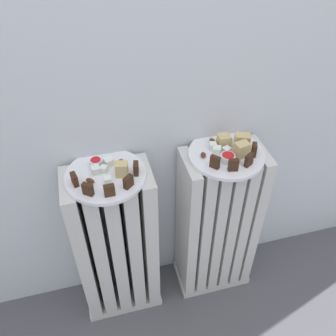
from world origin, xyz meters
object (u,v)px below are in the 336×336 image
(radiator_right, at_px, (217,225))
(jam_bowl_right, at_px, (228,157))
(plate_left, at_px, (106,175))
(plate_right, at_px, (226,154))
(jam_bowl_left, at_px, (96,163))
(radiator_left, at_px, (116,246))
(fork, at_px, (235,154))

(radiator_right, height_order, jam_bowl_right, jam_bowl_right)
(plate_left, bearing_deg, plate_right, 0.00)
(plate_left, xyz_separation_m, jam_bowl_left, (-0.02, 0.04, 0.02))
(jam_bowl_right, bearing_deg, radiator_left, 174.64)
(radiator_right, xyz_separation_m, fork, (0.02, -0.01, 0.35))
(radiator_right, xyz_separation_m, jam_bowl_left, (-0.41, 0.04, 0.37))
(plate_left, bearing_deg, radiator_right, 0.00)
(radiator_right, distance_m, plate_right, 0.35)
(radiator_left, height_order, plate_right, plate_right)
(radiator_left, height_order, fork, fork)
(plate_left, relative_size, jam_bowl_left, 6.47)
(radiator_left, bearing_deg, radiator_right, 0.00)
(fork, bearing_deg, plate_right, 155.01)
(radiator_right, bearing_deg, jam_bowl_right, -107.90)
(radiator_left, xyz_separation_m, fork, (0.41, -0.01, 0.35))
(jam_bowl_right, bearing_deg, plate_left, 174.64)
(plate_right, bearing_deg, fork, -24.99)
(radiator_right, bearing_deg, jam_bowl_left, 174.22)
(plate_left, relative_size, jam_bowl_right, 5.32)
(jam_bowl_right, bearing_deg, radiator_right, 72.10)
(fork, bearing_deg, jam_bowl_right, -146.31)
(radiator_right, relative_size, jam_bowl_right, 14.71)
(radiator_left, xyz_separation_m, jam_bowl_right, (0.37, -0.03, 0.36))
(radiator_left, relative_size, radiator_right, 1.00)
(radiator_left, relative_size, jam_bowl_right, 14.71)
(plate_right, height_order, jam_bowl_left, jam_bowl_left)
(jam_bowl_left, height_order, fork, jam_bowl_left)
(jam_bowl_left, bearing_deg, jam_bowl_right, -10.92)
(plate_right, relative_size, fork, 2.41)
(radiator_left, distance_m, fork, 0.54)
(radiator_left, distance_m, plate_right, 0.52)
(jam_bowl_right, height_order, fork, jam_bowl_right)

